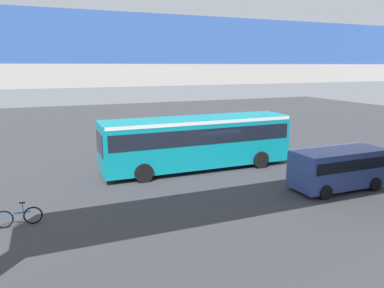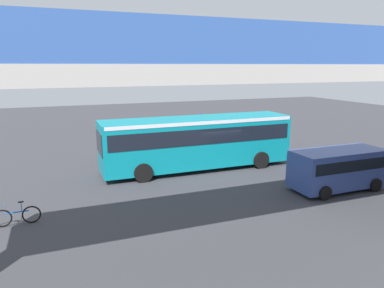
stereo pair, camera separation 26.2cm
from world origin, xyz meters
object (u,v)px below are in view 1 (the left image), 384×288
(parked_van, at_px, (338,166))
(traffic_sign, at_px, (201,126))
(bicycle_blue, at_px, (18,217))
(city_bus, at_px, (197,139))
(pedestrian, at_px, (108,150))

(parked_van, bearing_deg, traffic_sign, -71.82)
(parked_van, xyz_separation_m, bicycle_blue, (14.82, -1.28, -0.81))
(city_bus, height_order, traffic_sign, city_bus)
(bicycle_blue, height_order, pedestrian, pedestrian)
(parked_van, relative_size, bicycle_blue, 2.71)
(city_bus, relative_size, traffic_sign, 4.12)
(parked_van, bearing_deg, city_bus, -49.00)
(pedestrian, bearing_deg, city_bus, 144.48)
(bicycle_blue, bearing_deg, pedestrian, -120.69)
(parked_van, bearing_deg, pedestrian, -43.27)
(traffic_sign, bearing_deg, parked_van, 108.18)
(bicycle_blue, relative_size, traffic_sign, 0.63)
(city_bus, bearing_deg, traffic_sign, -116.79)
(city_bus, bearing_deg, bicycle_blue, 26.10)
(city_bus, height_order, parked_van, city_bus)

